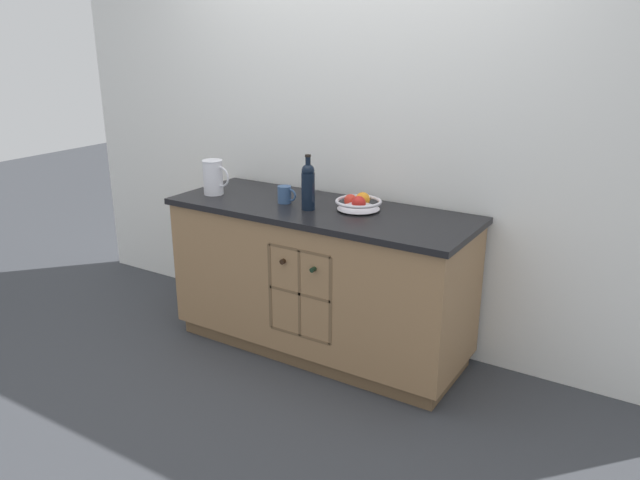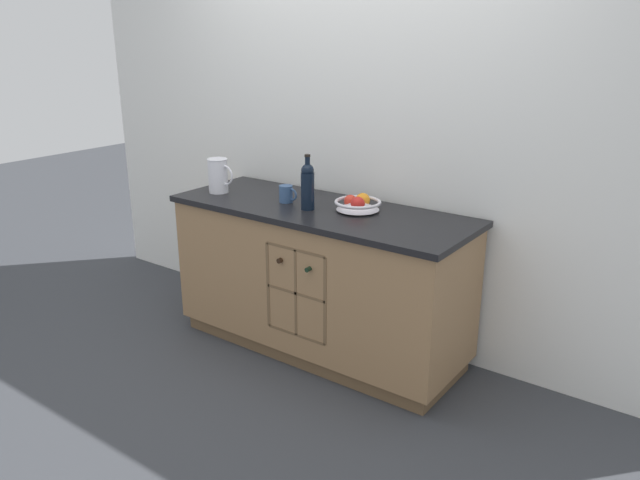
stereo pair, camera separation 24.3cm
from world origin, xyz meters
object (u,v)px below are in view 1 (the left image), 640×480
at_px(standing_wine_bottle, 308,185).
at_px(fruit_bowl, 358,203).
at_px(white_pitcher, 213,177).
at_px(ceramic_mug, 285,195).

bearing_deg(standing_wine_bottle, fruit_bowl, 30.35).
bearing_deg(white_pitcher, standing_wine_bottle, 1.53).
xyz_separation_m(ceramic_mug, standing_wine_bottle, (0.19, -0.05, 0.09)).
xyz_separation_m(fruit_bowl, ceramic_mug, (-0.43, -0.09, 0.01)).
height_order(fruit_bowl, ceramic_mug, ceramic_mug).
relative_size(fruit_bowl, standing_wine_bottle, 0.84).
bearing_deg(standing_wine_bottle, ceramic_mug, 166.08).
height_order(ceramic_mug, standing_wine_bottle, standing_wine_bottle).
height_order(fruit_bowl, white_pitcher, white_pitcher).
xyz_separation_m(fruit_bowl, standing_wine_bottle, (-0.24, -0.14, 0.10)).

